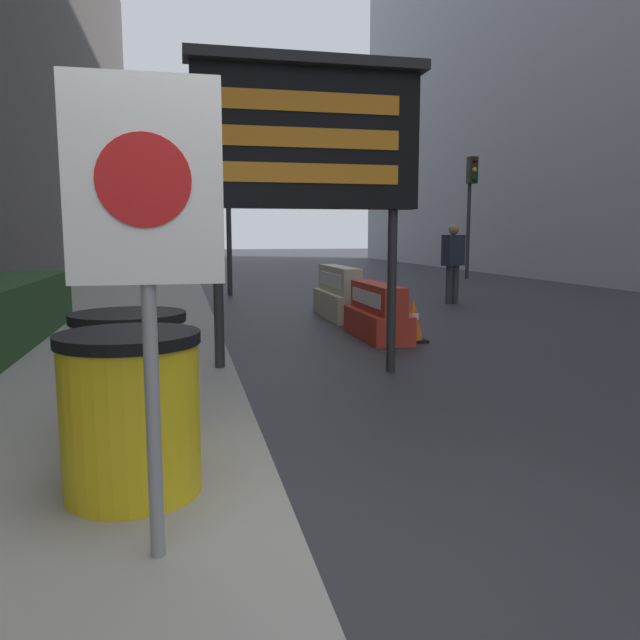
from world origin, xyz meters
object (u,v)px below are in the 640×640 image
object	(u,v)px
jersey_barrier_red_striped	(377,314)
pedestrian_worker	(453,257)
barrel_drum_foreground	(131,413)
jersey_barrier_cream	(339,295)
traffic_light_near_curb	(228,156)
barrel_drum_middle	(130,377)
warning_sign	(146,225)
traffic_light_far_side	(471,191)
message_board	(307,139)
traffic_cone_near	(413,320)

from	to	relation	value
jersey_barrier_red_striped	pedestrian_worker	world-z (taller)	pedestrian_worker
barrel_drum_foreground	jersey_barrier_cream	distance (m)	7.92
traffic_light_near_curb	pedestrian_worker	size ratio (longest dim) A/B	2.72
barrel_drum_foreground	pedestrian_worker	size ratio (longest dim) A/B	0.50
barrel_drum_foreground	barrel_drum_middle	size ratio (longest dim) A/B	1.00
traffic_light_near_curb	warning_sign	bearing A→B (deg)	-95.79
warning_sign	jersey_barrier_red_striped	bearing A→B (deg)	64.20
barrel_drum_foreground	jersey_barrier_red_striped	bearing A→B (deg)	59.94
pedestrian_worker	jersey_barrier_cream	bearing A→B (deg)	9.21
jersey_barrier_red_striped	traffic_light_far_side	xyz separation A→B (m)	(6.53, 10.62, 2.51)
message_board	traffic_light_near_curb	bearing A→B (deg)	90.83
jersey_barrier_cream	jersey_barrier_red_striped	bearing A→B (deg)	-90.00
barrel_drum_foreground	barrel_drum_middle	distance (m)	0.84
warning_sign	barrel_drum_middle	bearing A→B (deg)	97.71
traffic_light_far_side	barrel_drum_middle	bearing A→B (deg)	-122.70
message_board	jersey_barrier_cream	world-z (taller)	message_board
jersey_barrier_cream	barrel_drum_middle	bearing A→B (deg)	-114.99
barrel_drum_foreground	warning_sign	bearing A→B (deg)	-78.58
message_board	jersey_barrier_red_striped	distance (m)	3.28
jersey_barrier_red_striped	traffic_light_near_curb	size ratio (longest dim) A/B	0.36
barrel_drum_middle	pedestrian_worker	distance (m)	10.08
jersey_barrier_red_striped	traffic_light_far_side	bearing A→B (deg)	58.39
warning_sign	traffic_light_far_side	size ratio (longest dim) A/B	0.49
barrel_drum_middle	message_board	distance (m)	3.26
jersey_barrier_cream	traffic_light_far_side	bearing A→B (deg)	52.11
message_board	traffic_light_near_curb	distance (m)	8.80
warning_sign	jersey_barrier_red_striped	size ratio (longest dim) A/B	1.17
message_board	jersey_barrier_cream	distance (m)	4.99
barrel_drum_middle	jersey_barrier_cream	distance (m)	7.17
message_board	jersey_barrier_red_striped	size ratio (longest dim) A/B	1.92
traffic_light_near_curb	pedestrian_worker	distance (m)	5.72
barrel_drum_foreground	traffic_light_near_curb	bearing A→B (deg)	83.17
barrel_drum_foreground	message_board	distance (m)	3.84
barrel_drum_foreground	jersey_barrier_red_striped	world-z (taller)	barrel_drum_foreground
traffic_light_near_curb	jersey_barrier_red_striped	bearing A→B (deg)	-76.81
traffic_light_far_side	warning_sign	bearing A→B (deg)	-119.62
barrel_drum_foreground	pedestrian_worker	xyz separation A→B (m)	(5.86, 8.98, 0.44)
jersey_barrier_red_striped	traffic_light_far_side	world-z (taller)	traffic_light_far_side
jersey_barrier_red_striped	traffic_light_near_curb	bearing A→B (deg)	103.19
message_board	traffic_cone_near	bearing A→B (deg)	43.14
message_board	pedestrian_worker	distance (m)	7.51
barrel_drum_middle	traffic_light_far_side	xyz separation A→B (m)	(9.56, 14.90, 2.30)
barrel_drum_foreground	warning_sign	distance (m)	1.19
traffic_light_far_side	pedestrian_worker	distance (m)	7.90
jersey_barrier_cream	traffic_light_far_side	xyz separation A→B (m)	(6.53, 8.40, 2.45)
traffic_cone_near	traffic_light_near_curb	world-z (taller)	traffic_light_near_curb
barrel_drum_middle	warning_sign	xyz separation A→B (m)	(0.21, -1.55, 0.95)
warning_sign	barrel_drum_foreground	bearing A→B (deg)	101.42
traffic_cone_near	traffic_light_near_curb	bearing A→B (deg)	105.29
warning_sign	traffic_light_far_side	distance (m)	18.97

